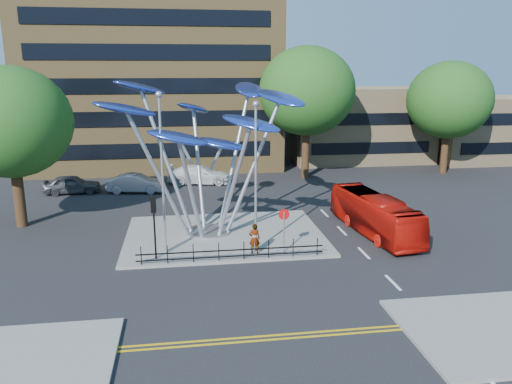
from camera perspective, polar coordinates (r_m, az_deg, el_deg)
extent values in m
plane|color=black|center=(25.50, -0.17, -9.35)|extent=(120.00, 120.00, 0.00)
cube|color=slate|center=(30.94, -3.60, -4.95)|extent=(12.00, 9.00, 0.15)
cube|color=gold|center=(20.20, 2.35, -16.03)|extent=(40.00, 0.12, 0.01)
cube|color=gold|center=(19.95, 2.52, -16.45)|extent=(40.00, 0.12, 0.01)
cube|color=olive|center=(55.45, -11.71, 18.79)|extent=(25.00, 15.00, 30.00)
cube|color=tan|center=(56.91, 11.66, 7.56)|extent=(15.00, 8.00, 8.00)
cube|color=tan|center=(61.42, 24.75, 6.56)|extent=(12.00, 8.00, 7.00)
cylinder|color=black|center=(47.13, 5.68, 5.09)|extent=(0.70, 0.70, 5.72)
ellipsoid|color=#154914|center=(46.62, 5.84, 11.42)|extent=(8.80, 8.80, 8.10)
cylinder|color=black|center=(35.69, -25.52, 0.17)|extent=(0.70, 0.70, 4.84)
ellipsoid|color=#154914|center=(35.00, -26.28, 7.18)|extent=(7.60, 7.60, 6.99)
cylinder|color=black|center=(52.34, 20.78, 4.77)|extent=(0.70, 0.70, 5.06)
ellipsoid|color=#154914|center=(51.87, 21.22, 9.79)|extent=(8.00, 8.00, 7.36)
cylinder|color=#9EA0A5|center=(31.31, -5.51, -4.50)|extent=(2.80, 2.80, 0.12)
cylinder|color=#9EA0A5|center=(29.70, -7.93, 2.09)|extent=(0.24, 0.24, 7.80)
ellipsoid|color=blue|center=(28.32, -14.74, 9.18)|extent=(3.92, 2.95, 1.39)
cylinder|color=#9EA0A5|center=(29.48, -6.32, 0.66)|extent=(0.24, 0.24, 6.40)
ellipsoid|color=blue|center=(26.71, -8.91, 6.18)|extent=(3.47, 1.78, 1.31)
cylinder|color=#9EA0A5|center=(29.65, -4.42, 1.38)|extent=(0.24, 0.24, 7.00)
ellipsoid|color=blue|center=(27.69, -0.57, 7.86)|extent=(3.81, 3.11, 1.36)
cylinder|color=#9EA0A5|center=(30.35, -3.42, 2.85)|extent=(0.24, 0.24, 8.20)
ellipsoid|color=blue|center=(30.70, 2.85, 10.70)|extent=(3.52, 4.06, 1.44)
cylinder|color=#9EA0A5|center=(31.17, -4.30, 3.50)|extent=(0.24, 0.24, 8.60)
ellipsoid|color=blue|center=(32.89, -0.80, 11.63)|extent=(2.21, 3.79, 1.39)
cylinder|color=#9EA0A5|center=(31.33, -6.12, 2.40)|extent=(0.24, 0.24, 7.40)
ellipsoid|color=blue|center=(33.38, -7.17, 9.50)|extent=(3.02, 3.71, 1.34)
cylinder|color=#9EA0A5|center=(30.59, -7.61, 3.41)|extent=(0.24, 0.24, 8.80)
ellipsoid|color=blue|center=(31.59, -13.10, 11.55)|extent=(3.88, 3.60, 1.42)
ellipsoid|color=blue|center=(30.14, -9.23, 6.27)|extent=(3.40, 1.96, 1.13)
ellipsoid|color=blue|center=(29.68, -3.97, 5.52)|extent=(3.39, 2.16, 1.11)
cylinder|color=#9EA0A5|center=(27.30, -10.63, 1.69)|extent=(0.14, 0.14, 8.50)
sphere|color=#9EA0A5|center=(26.73, -11.05, 10.88)|extent=(0.36, 0.36, 0.36)
cylinder|color=#9EA0A5|center=(27.12, -0.03, 1.30)|extent=(0.14, 0.14, 8.00)
sphere|color=#9EA0A5|center=(26.52, -0.03, 10.02)|extent=(0.36, 0.36, 0.36)
cylinder|color=black|center=(27.05, -11.51, -4.29)|extent=(0.10, 0.10, 3.20)
cube|color=black|center=(26.65, -11.66, -1.43)|extent=(0.28, 0.18, 0.85)
sphere|color=#FF0C0C|center=(26.58, -11.68, -0.85)|extent=(0.18, 0.18, 0.18)
cylinder|color=#9EA0A5|center=(27.66, 3.21, -4.59)|extent=(0.08, 0.08, 2.30)
cylinder|color=red|center=(27.39, 3.22, -2.59)|extent=(0.60, 0.04, 0.60)
cube|color=white|center=(27.41, 3.22, -2.58)|extent=(0.42, 0.03, 0.10)
cylinder|color=black|center=(26.72, -12.99, -7.11)|extent=(0.05, 0.05, 1.00)
cylinder|color=black|center=(26.63, -10.09, -7.03)|extent=(0.05, 0.05, 1.00)
cylinder|color=black|center=(26.62, -7.18, -6.93)|extent=(0.05, 0.05, 1.00)
cylinder|color=black|center=(26.67, -4.27, -6.82)|extent=(0.05, 0.05, 1.00)
cylinder|color=black|center=(26.78, -1.39, -6.69)|extent=(0.05, 0.05, 1.00)
cylinder|color=black|center=(26.97, 1.46, -6.54)|extent=(0.05, 0.05, 1.00)
cylinder|color=black|center=(27.21, 4.27, -6.38)|extent=(0.05, 0.05, 1.00)
cylinder|color=black|center=(27.53, 7.01, -6.21)|extent=(0.05, 0.05, 1.00)
cube|color=black|center=(26.70, -2.83, -6.66)|extent=(10.00, 0.06, 0.06)
cube|color=black|center=(26.82, -2.82, -7.35)|extent=(10.00, 0.06, 0.06)
imported|color=#B20F08|center=(31.98, 13.37, -2.50)|extent=(3.09, 9.07, 2.48)
imported|color=gray|center=(27.49, -0.18, -5.35)|extent=(0.64, 0.43, 1.70)
imported|color=#44464C|center=(43.86, -20.28, 0.83)|extent=(4.64, 2.11, 1.55)
imported|color=#A5A6AD|center=(42.65, -13.55, 0.98)|extent=(4.92, 2.31, 1.56)
imported|color=silver|center=(44.94, -6.46, 2.00)|extent=(5.96, 3.10, 1.65)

